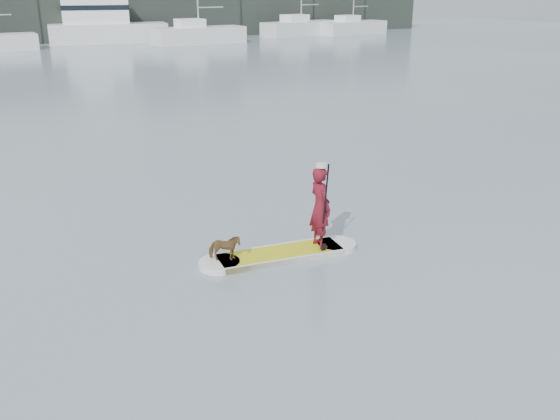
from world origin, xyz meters
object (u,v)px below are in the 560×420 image
paddler (320,207)px  dog (224,248)px  motor_yacht_a (103,23)px  sailboat_e (198,34)px  paddleboard (280,254)px  sailboat_f (300,27)px  sailboat_g (352,27)px

paddler → dog: paddler is taller
motor_yacht_a → dog: bearing=-91.4°
dog → sailboat_e: (17.19, 44.24, 0.48)m
motor_yacht_a → paddleboard: bearing=-90.1°
paddler → sailboat_f: 55.61m
paddleboard → sailboat_g: 58.53m
dog → sailboat_g: bearing=-14.5°
paddleboard → dog: 1.18m
paddler → sailboat_f: size_ratio=0.12×
sailboat_e → sailboat_g: bearing=5.8°
dog → sailboat_f: bearing=-9.2°
paddler → sailboat_e: sailboat_e is taller
paddleboard → sailboat_f: size_ratio=0.25×
paddleboard → dog: dog is taller
sailboat_e → paddler: bearing=-111.2°
paddler → sailboat_f: bearing=-27.8°
dog → paddleboard: bearing=-74.7°
paddler → motor_yacht_a: motor_yacht_a is taller
dog → sailboat_e: sailboat_e is taller
motor_yacht_a → sailboat_e: bearing=-24.2°
sailboat_f → motor_yacht_a: bearing=164.4°
paddler → dog: 2.08m
paddleboard → dog: size_ratio=5.41×
paddler → motor_yacht_a: (7.95, 49.43, 0.80)m
paddleboard → motor_yacht_a: bearing=87.5°
paddleboard → sailboat_g: bearing=61.2°
sailboat_e → sailboat_g: size_ratio=1.15×
paddler → paddleboard: bearing=84.8°
sailboat_f → sailboat_g: sailboat_f is taller
paddleboard → motor_yacht_a: size_ratio=0.30×
paddler → sailboat_e: bearing=-16.5°
dog → sailboat_f: sailboat_f is taller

